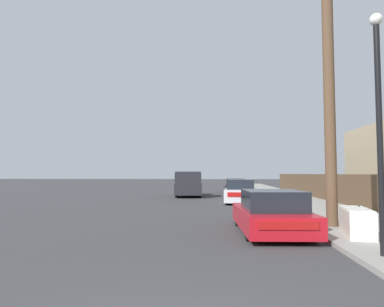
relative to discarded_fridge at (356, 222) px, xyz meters
name	(u,v)px	position (x,y,z in m)	size (l,w,h in m)	color
sidewalk_curb	(283,196)	(1.17, 16.85, -0.43)	(4.20, 63.00, 0.12)	gray
discarded_fridge	(356,222)	(0.00, 0.00, 0.00)	(0.94, 1.83, 0.76)	silver
parked_sports_car_red	(271,214)	(-2.12, 0.95, 0.10)	(2.11, 4.41, 1.29)	red
car_parked_mid	(240,192)	(-2.35, 11.77, 0.18)	(2.12, 4.62, 1.43)	silver
car_parked_far	(235,186)	(-2.16, 22.46, 0.14)	(1.96, 4.18, 1.34)	black
pickup_truck	(189,184)	(-5.98, 17.01, 0.48)	(2.24, 5.47, 1.93)	#232328
utility_pole	(329,80)	(-0.10, 1.67, 4.34)	(1.80, 0.35, 9.25)	brown
street_lamp	(379,114)	(-0.37, -2.29, 2.53)	(0.26, 0.26, 5.04)	black
wooden_fence	(337,188)	(3.12, 10.83, 0.45)	(0.08, 36.30, 1.63)	brown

